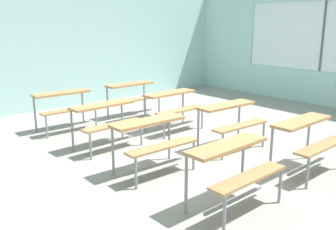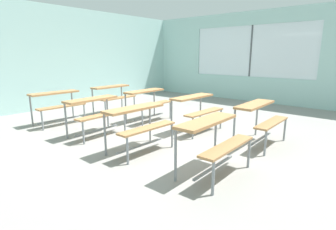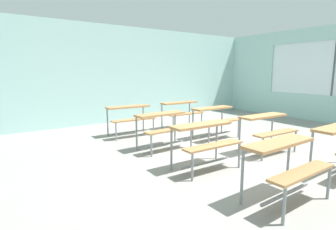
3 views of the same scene
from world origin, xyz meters
name	(u,v)px [view 3 (image 3 of 3)]	position (x,y,z in m)	size (l,w,h in m)	color
ground	(233,156)	(0.00, 0.00, -0.03)	(10.00, 9.00, 0.05)	gray
wall_back	(128,75)	(0.00, 4.50, 1.50)	(10.00, 0.12, 3.00)	#A8D1CC
desk_bench_r0c0	(286,157)	(-0.87, -1.60, 0.56)	(1.11, 0.60, 0.74)	#A87547
desk_bench_r1c0	(205,135)	(-0.92, -0.20, 0.56)	(1.11, 0.62, 0.74)	#A87547
desk_bench_r1c1	(267,125)	(0.69, -0.25, 0.56)	(1.12, 0.63, 0.74)	#A87547
desk_bench_r2c0	(164,122)	(-0.86, 1.12, 0.56)	(1.12, 0.63, 0.74)	#A87547
desk_bench_r2c1	(215,115)	(0.67, 1.17, 0.56)	(1.11, 0.61, 0.74)	#A87547
desk_bench_r3c0	(130,113)	(-0.92, 2.55, 0.56)	(1.12, 0.62, 0.74)	#A87547
desk_bench_r3c1	(181,109)	(0.68, 2.52, 0.56)	(1.10, 0.59, 0.74)	#A87547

